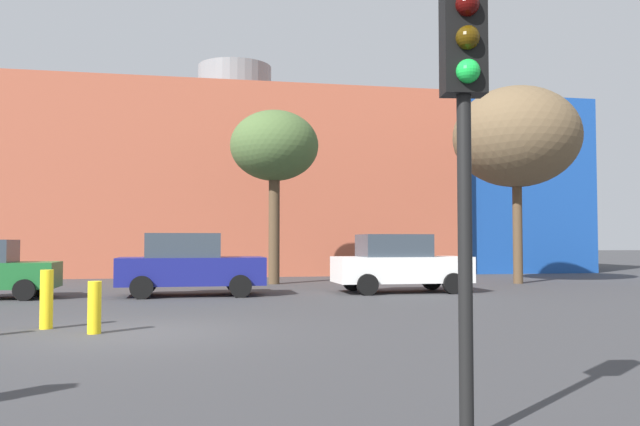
# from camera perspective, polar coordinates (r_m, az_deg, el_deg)

# --- Properties ---
(ground_plane) EXTENTS (200.00, 200.00, 0.00)m
(ground_plane) POSITION_cam_1_polar(r_m,az_deg,el_deg) (12.55, -16.25, -9.99)
(ground_plane) COLOR #38383A
(building_backdrop) EXTENTS (37.67, 10.60, 11.27)m
(building_backdrop) POSITION_cam_1_polar(r_m,az_deg,el_deg) (36.12, -7.47, 2.33)
(building_backdrop) COLOR #B2563D
(building_backdrop) RESTS_ON ground_plane
(parked_car_2) EXTENTS (4.41, 2.16, 1.91)m
(parked_car_2) POSITION_cam_1_polar(r_m,az_deg,el_deg) (20.55, -11.28, -4.43)
(parked_car_2) COLOR navy
(parked_car_2) RESTS_ON ground_plane
(parked_car_3) EXTENTS (4.37, 2.14, 1.89)m
(parked_car_3) POSITION_cam_1_polar(r_m,az_deg,el_deg) (21.61, 6.90, -4.38)
(parked_car_3) COLOR white
(parked_car_3) RESTS_ON ground_plane
(traffic_light_near_right) EXTENTS (0.39, 0.38, 3.79)m
(traffic_light_near_right) POSITION_cam_1_polar(r_m,az_deg,el_deg) (5.70, 12.45, 9.03)
(traffic_light_near_right) COLOR black
(traffic_light_near_right) RESTS_ON ground_plane
(bare_tree_0) EXTENTS (5.02, 5.02, 7.85)m
(bare_tree_0) POSITION_cam_1_polar(r_m,az_deg,el_deg) (27.48, 16.71, 6.31)
(bare_tree_0) COLOR brown
(bare_tree_0) RESTS_ON ground_plane
(bare_tree_1) EXTENTS (3.47, 3.47, 6.83)m
(bare_tree_1) POSITION_cam_1_polar(r_m,az_deg,el_deg) (25.97, -3.99, 5.69)
(bare_tree_1) COLOR brown
(bare_tree_1) RESTS_ON ground_plane
(bollard_yellow_1) EXTENTS (0.24, 0.24, 0.94)m
(bollard_yellow_1) POSITION_cam_1_polar(r_m,az_deg,el_deg) (12.60, -19.03, -7.77)
(bollard_yellow_1) COLOR yellow
(bollard_yellow_1) RESTS_ON ground_plane
(bollard_yellow_2) EXTENTS (0.24, 0.24, 1.12)m
(bollard_yellow_2) POSITION_cam_1_polar(r_m,az_deg,el_deg) (13.60, -22.69, -6.94)
(bollard_yellow_2) COLOR yellow
(bollard_yellow_2) RESTS_ON ground_plane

